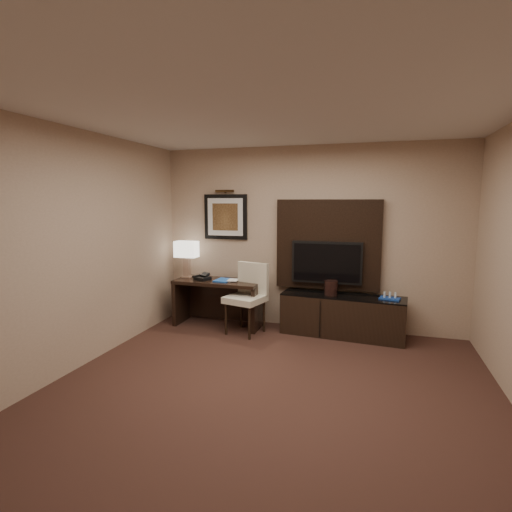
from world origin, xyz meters
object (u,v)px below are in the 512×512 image
at_px(credenza, 342,316).
at_px(desk_chair, 245,298).
at_px(desk, 219,303).
at_px(ice_bucket, 331,288).
at_px(tv, 327,262).
at_px(desk_phone, 202,277).
at_px(minibar_tray, 390,296).
at_px(table_lamp, 187,259).

distance_m(credenza, desk_chair, 1.40).
relative_size(desk, credenza, 0.77).
bearing_deg(ice_bucket, tv, 116.87).
height_order(desk, desk_phone, desk_phone).
xyz_separation_m(tv, minibar_tray, (0.88, -0.18, -0.39)).
relative_size(tv, minibar_tray, 3.76).
relative_size(tv, ice_bucket, 4.86).
distance_m(table_lamp, minibar_tray, 3.07).
height_order(credenza, desk_phone, desk_phone).
bearing_deg(desk_phone, tv, 26.45).
height_order(desk, desk_chair, desk_chair).
bearing_deg(ice_bucket, desk, -179.37).
bearing_deg(ice_bucket, credenza, 10.72).
bearing_deg(desk_chair, table_lamp, 178.07).
xyz_separation_m(desk_chair, desk_phone, (-0.74, 0.18, 0.24)).
bearing_deg(minibar_tray, tv, 168.08).
distance_m(tv, desk_chair, 1.28).
height_order(tv, table_lamp, tv).
bearing_deg(desk_phone, minibar_tray, 20.10).
height_order(credenza, tv, tv).
bearing_deg(desk_phone, table_lamp, 175.36).
xyz_separation_m(desk, minibar_tray, (2.48, 0.01, 0.28)).
xyz_separation_m(tv, desk_phone, (-1.84, -0.25, -0.26)).
relative_size(ice_bucket, minibar_tray, 0.77).
relative_size(desk_chair, ice_bucket, 5.02).
relative_size(desk_chair, table_lamp, 1.80).
bearing_deg(minibar_tray, credenza, 175.88).
relative_size(tv, desk_phone, 4.82).
height_order(desk_phone, minibar_tray, desk_phone).
distance_m(ice_bucket, minibar_tray, 0.79).
xyz_separation_m(credenza, desk_phone, (-2.09, -0.11, 0.46)).
relative_size(credenza, tv, 1.70).
bearing_deg(desk_chair, credenza, 27.19).
height_order(desk, ice_bucket, ice_bucket).
bearing_deg(minibar_tray, desk_phone, -178.66).
xyz_separation_m(desk, desk_phone, (-0.23, -0.06, 0.40)).
height_order(desk_chair, ice_bucket, desk_chair).
xyz_separation_m(table_lamp, desk_phone, (0.33, -0.14, -0.24)).
distance_m(desk, desk_chair, 0.59).
height_order(ice_bucket, minibar_tray, ice_bucket).
bearing_deg(minibar_tray, ice_bucket, 179.01).
height_order(credenza, minibar_tray, minibar_tray).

